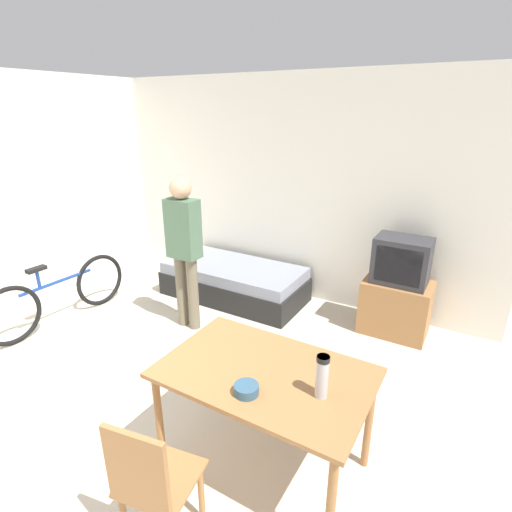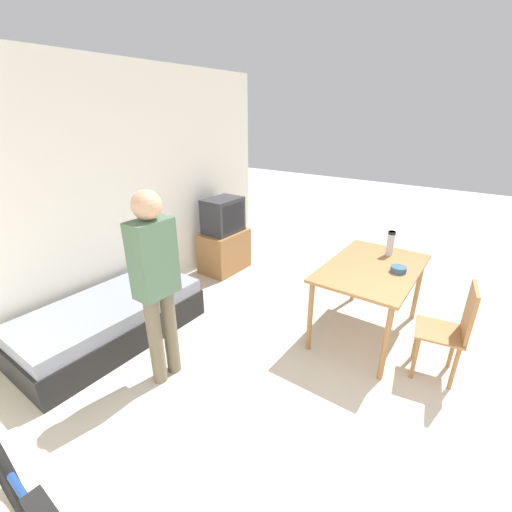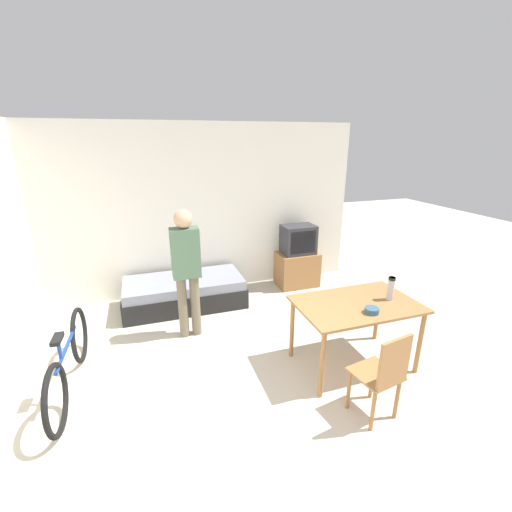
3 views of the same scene
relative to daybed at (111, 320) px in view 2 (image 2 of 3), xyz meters
name	(u,v)px [view 2 (image 2 of 3)]	position (x,y,z in m)	size (l,w,h in m)	color
ground_plane	(440,491)	(0.26, -3.04, -0.22)	(20.00, 20.00, 0.00)	beige
wall_back	(86,199)	(0.26, 0.53, 1.13)	(5.51, 0.06, 2.70)	silver
daybed	(111,320)	(0.00, 0.00, 0.00)	(1.80, 0.85, 0.44)	black
tv	(224,239)	(1.97, 0.17, 0.26)	(0.69, 0.47, 1.08)	#9E6B3D
dining_table	(372,274)	(1.61, -2.07, 0.47)	(1.30, 0.83, 0.77)	#9E6B3D
wooden_chair	(452,328)	(1.38, -2.86, 0.29)	(0.44, 0.44, 0.90)	#9E6B3D
person_standing	(156,277)	(-0.04, -0.87, 0.76)	(0.34, 0.22, 1.67)	#6B604C
thermos_flask	(391,242)	(2.00, -2.11, 0.70)	(0.08, 0.08, 0.26)	#B7B7BC
mate_bowl	(398,269)	(1.62, -2.31, 0.59)	(0.14, 0.14, 0.06)	#335670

